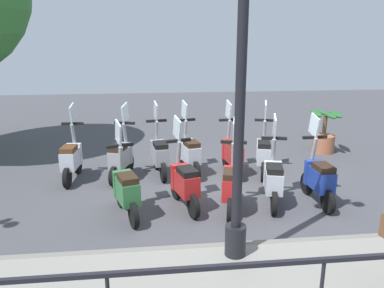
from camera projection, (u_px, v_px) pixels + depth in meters
name	position (u px, v px, depth m)	size (l,w,h in m)	color
ground_plane	(219.00, 191.00, 7.13)	(28.00, 28.00, 0.00)	#424247
lamp_post_near	(240.00, 98.00, 4.23)	(0.26, 0.90, 4.51)	black
potted_palm	(324.00, 135.00, 9.52)	(1.06, 0.66, 1.05)	#9E5B3D
scooter_near_0	(318.00, 177.00, 6.51)	(1.23, 0.44, 1.54)	black
scooter_near_1	(273.00, 178.00, 6.45)	(1.21, 0.51, 1.54)	black
scooter_near_2	(232.00, 184.00, 6.20)	(1.21, 0.53, 1.54)	black
scooter_near_3	(184.00, 181.00, 6.31)	(1.21, 0.53, 1.54)	black
scooter_near_4	(126.00, 189.00, 6.00)	(1.20, 0.55, 1.54)	black
scooter_far_0	(264.00, 153.00, 7.92)	(1.20, 0.54, 1.54)	black
scooter_far_1	(232.00, 152.00, 7.96)	(1.23, 0.44, 1.54)	black
scooter_far_2	(189.00, 152.00, 7.95)	(1.22, 0.50, 1.54)	black
scooter_far_3	(159.00, 154.00, 7.87)	(1.23, 0.46, 1.54)	black
scooter_far_4	(121.00, 157.00, 7.66)	(1.20, 0.55, 1.54)	black
scooter_far_5	(72.00, 158.00, 7.59)	(1.23, 0.44, 1.54)	black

